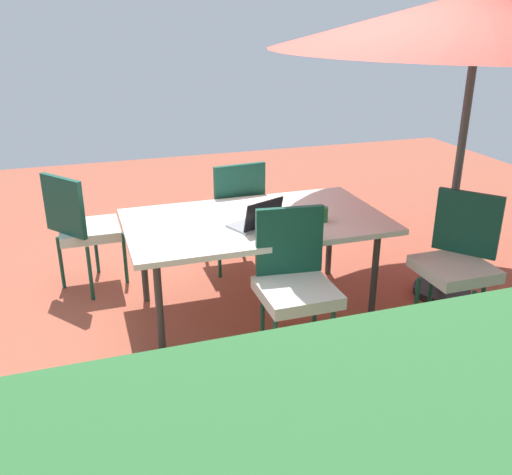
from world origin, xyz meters
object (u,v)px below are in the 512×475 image
object	(u,v)px
chair_northwest	(458,257)
chair_south	(234,209)
chair_north	(295,279)
chair_southeast	(83,225)
cup	(323,214)
dining_table	(256,225)
laptop	(257,221)
patio_umbrella	(479,21)

from	to	relation	value
chair_northwest	chair_south	distance (m)	1.87
chair_northwest	chair_north	bearing A→B (deg)	-130.99
chair_southeast	cup	distance (m)	1.90
dining_table	chair_southeast	size ratio (longest dim) A/B	1.91
chair_south	chair_southeast	bearing A→B (deg)	-5.55
chair_north	chair_northwest	xyz separation A→B (m)	(-1.19, 0.04, 0.00)
chair_north	cup	world-z (taller)	chair_north
chair_northwest	laptop	size ratio (longest dim) A/B	2.51
chair_north	dining_table	bearing A→B (deg)	99.68
chair_north	laptop	distance (m)	0.56
dining_table	chair_southeast	bearing A→B (deg)	-31.67
laptop	chair_north	bearing A→B (deg)	76.16
dining_table	cup	world-z (taller)	cup
dining_table	laptop	world-z (taller)	laptop
dining_table	chair_south	distance (m)	0.75
patio_umbrella	cup	xyz separation A→B (m)	(1.05, -0.06, -1.28)
laptop	dining_table	bearing A→B (deg)	-129.36
chair_north	chair_south	bearing A→B (deg)	96.46
patio_umbrella	laptop	bearing A→B (deg)	-3.69
dining_table	chair_northwest	distance (m)	1.42
chair_north	chair_northwest	distance (m)	1.19
chair_northwest	chair_southeast	bearing A→B (deg)	-160.04
chair_south	chair_northwest	bearing A→B (deg)	124.02
dining_table	chair_northwest	world-z (taller)	chair_northwest
chair_northwest	cup	world-z (taller)	chair_northwest
patio_umbrella	chair_south	size ratio (longest dim) A/B	2.90
patio_umbrella	chair_north	distance (m)	2.13
dining_table	chair_northwest	bearing A→B (deg)	149.90
patio_umbrella	chair_northwest	size ratio (longest dim) A/B	2.90
patio_umbrella	cup	size ratio (longest dim) A/B	26.48
chair_southeast	chair_south	distance (m)	1.24
chair_north	chair_northwest	bearing A→B (deg)	4.86
chair_southeast	cup	bearing A→B (deg)	-156.75
patio_umbrella	chair_south	xyz separation A→B (m)	(1.44, -1.00, -1.51)
chair_southeast	laptop	world-z (taller)	chair_southeast
chair_north	chair_northwest	size ratio (longest dim) A/B	1.00
cup	dining_table	bearing A→B (deg)	-24.61
patio_umbrella	laptop	size ratio (longest dim) A/B	7.28
patio_umbrella	chair_south	distance (m)	2.31
chair_northwest	chair_south	bearing A→B (deg)	-179.82
patio_umbrella	chair_north	bearing A→B (deg)	15.76
chair_south	cup	distance (m)	1.04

